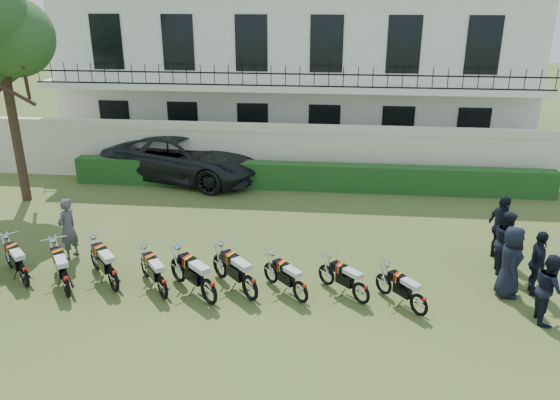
{
  "coord_description": "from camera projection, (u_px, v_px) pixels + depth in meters",
  "views": [
    {
      "loc": [
        2.02,
        -12.33,
        6.98
      ],
      "look_at": [
        0.47,
        2.28,
        1.39
      ],
      "focal_mm": 35.0,
      "sensor_mm": 36.0,
      "label": 1
    }
  ],
  "objects": [
    {
      "name": "ground",
      "position": [
        253.0,
        280.0,
        14.14
      ],
      "size": [
        100.0,
        100.0,
        0.0
      ],
      "primitive_type": "plane",
      "color": "#3E4E1F",
      "rests_on": "ground"
    },
    {
      "name": "perimeter_wall",
      "position": [
        283.0,
        153.0,
        21.16
      ],
      "size": [
        30.0,
        0.35,
        2.3
      ],
      "color": "beige",
      "rests_on": "ground"
    },
    {
      "name": "hedge",
      "position": [
        308.0,
        176.0,
        20.56
      ],
      "size": [
        18.0,
        0.6,
        1.0
      ],
      "primitive_type": "cube",
      "color": "#184319",
      "rests_on": "ground"
    },
    {
      "name": "building",
      "position": [
        296.0,
        67.0,
        25.8
      ],
      "size": [
        20.4,
        9.6,
        7.4
      ],
      "color": "white",
      "rests_on": "ground"
    },
    {
      "name": "motorcycle_1",
      "position": [
        23.0,
        270.0,
        13.63
      ],
      "size": [
        1.45,
        1.42,
        1.05
      ],
      "rotation": [
        0.0,
        0.0,
        0.8
      ],
      "color": "black",
      "rests_on": "ground"
    },
    {
      "name": "motorcycle_2",
      "position": [
        65.0,
        279.0,
        13.17
      ],
      "size": [
        1.26,
        1.69,
        1.1
      ],
      "rotation": [
        0.0,
        0.0,
        0.63
      ],
      "color": "black",
      "rests_on": "ground"
    },
    {
      "name": "motorcycle_3",
      "position": [
        113.0,
        274.0,
        13.42
      ],
      "size": [
        1.41,
        1.59,
        1.1
      ],
      "rotation": [
        0.0,
        0.0,
        0.72
      ],
      "color": "black",
      "rests_on": "ground"
    },
    {
      "name": "motorcycle_4",
      "position": [
        162.0,
        282.0,
        13.11
      ],
      "size": [
        1.2,
        1.53,
        1.01
      ],
      "rotation": [
        0.0,
        0.0,
        0.66
      ],
      "color": "black",
      "rests_on": "ground"
    },
    {
      "name": "motorcycle_5",
      "position": [
        209.0,
        286.0,
        12.86
      ],
      "size": [
        1.57,
        1.5,
        1.13
      ],
      "rotation": [
        0.0,
        0.0,
        0.81
      ],
      "color": "black",
      "rests_on": "ground"
    },
    {
      "name": "motorcycle_6",
      "position": [
        250.0,
        282.0,
        13.03
      ],
      "size": [
        1.45,
        1.56,
        1.11
      ],
      "rotation": [
        0.0,
        0.0,
        0.75
      ],
      "color": "black",
      "rests_on": "ground"
    },
    {
      "name": "motorcycle_7",
      "position": [
        301.0,
        287.0,
        12.96
      ],
      "size": [
        1.26,
        1.33,
        0.95
      ],
      "rotation": [
        0.0,
        0.0,
        0.76
      ],
      "color": "black",
      "rests_on": "ground"
    },
    {
      "name": "motorcycle_8",
      "position": [
        361.0,
        288.0,
        12.92
      ],
      "size": [
        1.29,
        1.26,
        0.94
      ],
      "rotation": [
        0.0,
        0.0,
        0.8
      ],
      "color": "black",
      "rests_on": "ground"
    },
    {
      "name": "motorcycle_9",
      "position": [
        419.0,
        300.0,
        12.44
      ],
      "size": [
        1.14,
        1.36,
        0.92
      ],
      "rotation": [
        0.0,
        0.0,
        0.69
      ],
      "color": "black",
      "rests_on": "ground"
    },
    {
      "name": "suv",
      "position": [
        184.0,
        157.0,
        21.58
      ],
      "size": [
        6.92,
        4.5,
        1.77
      ],
      "primitive_type": "imported",
      "rotation": [
        0.0,
        0.0,
        1.31
      ],
      "color": "black",
      "rests_on": "ground"
    },
    {
      "name": "inspector",
      "position": [
        68.0,
        229.0,
        15.07
      ],
      "size": [
        0.57,
        0.73,
        1.77
      ],
      "primitive_type": "imported",
      "rotation": [
        0.0,
        0.0,
        -1.82
      ],
      "color": "#525257",
      "rests_on": "ground"
    },
    {
      "name": "officer_1",
      "position": [
        549.0,
        288.0,
        12.15
      ],
      "size": [
        0.67,
        0.84,
        1.64
      ],
      "primitive_type": "imported",
      "rotation": [
        0.0,
        0.0,
        1.5
      ],
      "color": "black",
      "rests_on": "ground"
    },
    {
      "name": "officer_2",
      "position": [
        538.0,
        263.0,
        13.23
      ],
      "size": [
        0.58,
        1.04,
        1.68
      ],
      "primitive_type": "imported",
      "rotation": [
        0.0,
        0.0,
        1.39
      ],
      "color": "black",
      "rests_on": "ground"
    },
    {
      "name": "officer_3",
      "position": [
        510.0,
        262.0,
        13.16
      ],
      "size": [
        0.7,
        0.96,
        1.81
      ],
      "primitive_type": "imported",
      "rotation": [
        0.0,
        0.0,
        1.43
      ],
      "color": "black",
      "rests_on": "ground"
    },
    {
      "name": "officer_4",
      "position": [
        506.0,
        242.0,
        14.35
      ],
      "size": [
        0.73,
        0.89,
        1.69
      ],
      "primitive_type": "imported",
      "rotation": [
        0.0,
        0.0,
        1.45
      ],
      "color": "black",
      "rests_on": "ground"
    },
    {
      "name": "officer_5",
      "position": [
        501.0,
        228.0,
        14.99
      ],
      "size": [
        0.76,
        1.18,
        1.86
      ],
      "primitive_type": "imported",
      "rotation": [
        0.0,
        0.0,
        1.87
      ],
      "color": "black",
      "rests_on": "ground"
    }
  ]
}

